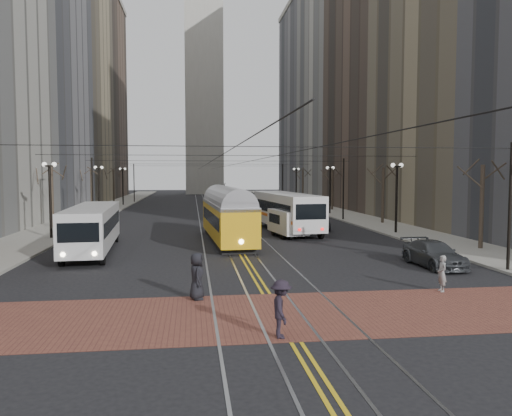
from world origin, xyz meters
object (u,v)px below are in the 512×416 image
object	(u,v)px
sedan_grey	(316,220)
sedan_parked	(434,254)
pedestrian_a	(197,276)
pedestrian_b	(442,273)
cargo_van	(288,224)
sedan_silver	(260,212)
pedestrian_d	(281,309)
rear_bus	(286,213)
clock_tower	(204,45)
transit_bus	(93,230)
streetcar	(227,220)

from	to	relation	value
sedan_grey	sedan_parked	distance (m)	18.55
pedestrian_a	pedestrian_b	size ratio (longest dim) A/B	1.21
cargo_van	sedan_silver	bearing A→B (deg)	81.50
sedan_silver	pedestrian_d	xyz separation A→B (m)	(-4.71, -39.63, 0.12)
pedestrian_b	pedestrian_d	distance (m)	9.31
sedan_silver	sedan_parked	world-z (taller)	sedan_silver
sedan_grey	pedestrian_b	world-z (taller)	sedan_grey
rear_bus	pedestrian_d	distance (m)	27.84
clock_tower	sedan_grey	bearing A→B (deg)	-84.23
transit_bus	rear_bus	distance (m)	17.22
sedan_silver	pedestrian_a	size ratio (longest dim) A/B	2.56
transit_bus	pedestrian_d	distance (m)	19.94
transit_bus	pedestrian_b	bearing A→B (deg)	-41.18
cargo_van	sedan_parked	bearing A→B (deg)	-76.35
pedestrian_b	pedestrian_a	bearing A→B (deg)	-86.92
clock_tower	cargo_van	size ratio (longest dim) A/B	13.71
pedestrian_d	rear_bus	bearing A→B (deg)	-8.52
rear_bus	sedan_grey	distance (m)	3.54
pedestrian_d	pedestrian_a	bearing A→B (deg)	29.35
transit_bus	pedestrian_b	size ratio (longest dim) A/B	7.58
sedan_grey	rear_bus	bearing A→B (deg)	-147.35
clock_tower	transit_bus	bearing A→B (deg)	-95.89
transit_bus	sedan_grey	size ratio (longest dim) A/B	2.40
clock_tower	streetcar	xyz separation A→B (m)	(-0.50, -86.73, -34.39)
clock_tower	rear_bus	distance (m)	88.28
cargo_van	sedan_grey	distance (m)	6.34
pedestrian_a	pedestrian_d	world-z (taller)	pedestrian_a
cargo_van	sedan_silver	distance (m)	15.92
transit_bus	pedestrian_a	xyz separation A→B (m)	(6.46, -12.80, -0.52)
sedan_grey	sedan_silver	bearing A→B (deg)	113.83
pedestrian_a	pedestrian_d	size ratio (longest dim) A/B	1.05
pedestrian_a	pedestrian_d	bearing A→B (deg)	-157.13
cargo_van	pedestrian_b	bearing A→B (deg)	-89.51
transit_bus	sedan_silver	bearing A→B (deg)	53.97
rear_bus	pedestrian_b	world-z (taller)	rear_bus
pedestrian_b	cargo_van	bearing A→B (deg)	-167.63
transit_bus	pedestrian_d	world-z (taller)	transit_bus
clock_tower	pedestrian_b	xyz separation A→B (m)	(7.49, -103.50, -35.17)
rear_bus	cargo_van	bearing A→B (deg)	-104.93
transit_bus	cargo_van	xyz separation A→B (m)	(13.78, 5.92, -0.41)
sedan_parked	pedestrian_b	world-z (taller)	pedestrian_b
transit_bus	sedan_grey	distance (m)	20.66
streetcar	pedestrian_a	bearing A→B (deg)	-101.39
sedan_silver	pedestrian_d	size ratio (longest dim) A/B	2.67
streetcar	cargo_van	distance (m)	5.32
clock_tower	pedestrian_b	world-z (taller)	clock_tower
transit_bus	cargo_van	distance (m)	15.00
cargo_van	pedestrian_a	size ratio (longest dim) A/B	2.57
streetcar	sedan_silver	xyz separation A→B (m)	(4.84, 17.87, -0.78)
pedestrian_d	cargo_van	bearing A→B (deg)	-8.82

